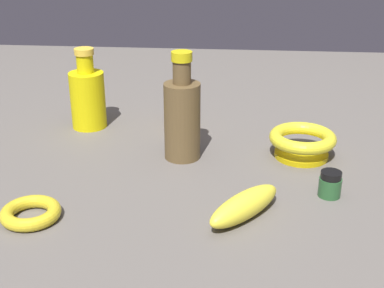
{
  "coord_description": "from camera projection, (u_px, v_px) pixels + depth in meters",
  "views": [
    {
      "loc": [
        -0.89,
        -0.08,
        0.45
      ],
      "look_at": [
        0.0,
        0.0,
        0.06
      ],
      "focal_mm": 49.82,
      "sensor_mm": 36.0,
      "label": 1
    }
  ],
  "objects": [
    {
      "name": "ground",
      "position": [
        192.0,
        174.0,
        1.0
      ],
      "size": [
        2.0,
        2.0,
        0.0
      ],
      "primitive_type": "plane",
      "color": "#5B5651"
    },
    {
      "name": "banana",
      "position": [
        245.0,
        206.0,
        0.85
      ],
      "size": [
        0.15,
        0.13,
        0.04
      ],
      "primitive_type": "ellipsoid",
      "rotation": [
        0.0,
        0.0,
        2.46
      ],
      "color": "yellow",
      "rests_on": "ground"
    },
    {
      "name": "cat_figurine",
      "position": [
        179.0,
        110.0,
        1.21
      ],
      "size": [
        0.14,
        0.07,
        0.09
      ],
      "color": "gold",
      "rests_on": "ground"
    },
    {
      "name": "nail_polish_jar",
      "position": [
        330.0,
        184.0,
        0.91
      ],
      "size": [
        0.04,
        0.04,
        0.05
      ],
      "color": "#25532A",
      "rests_on": "ground"
    },
    {
      "name": "bottle_tall",
      "position": [
        182.0,
        116.0,
        1.03
      ],
      "size": [
        0.07,
        0.07,
        0.21
      ],
      "color": "brown",
      "rests_on": "ground"
    },
    {
      "name": "bowl",
      "position": [
        302.0,
        141.0,
        1.06
      ],
      "size": [
        0.13,
        0.13,
        0.05
      ],
      "color": "#BEA20A",
      "rests_on": "ground"
    },
    {
      "name": "bangle",
      "position": [
        31.0,
        213.0,
        0.85
      ],
      "size": [
        0.1,
        0.1,
        0.02
      ],
      "primitive_type": "torus",
      "color": "gold",
      "rests_on": "ground"
    },
    {
      "name": "bottle_short",
      "position": [
        88.0,
        96.0,
        1.19
      ],
      "size": [
        0.08,
        0.08,
        0.18
      ],
      "color": "#D5C30A",
      "rests_on": "ground"
    }
  ]
}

